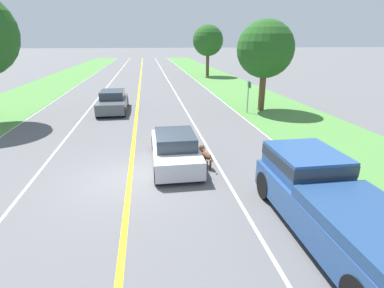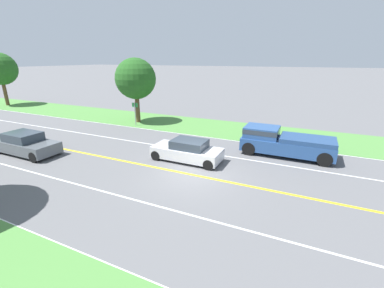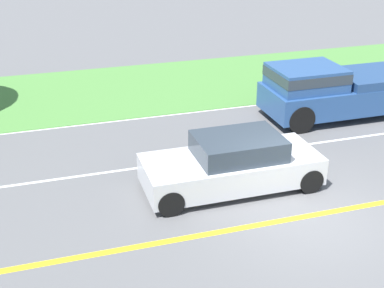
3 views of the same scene
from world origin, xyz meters
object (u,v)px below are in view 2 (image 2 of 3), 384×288
Objects in this scene: oncoming_car at (26,144)px; dog at (202,148)px; roadside_tree_right_near at (136,79)px; roadside_tree_right_far at (0,69)px; ego_car at (187,151)px; street_sign at (135,111)px; pickup_truck at (283,142)px.

dog is at bearing 113.11° from oncoming_car.
roadside_tree_right_far reaches higher than roadside_tree_right_near.
dog is (1.16, -0.47, -0.12)m from ego_car.
dog is 0.54× the size of street_sign.
street_sign reaches higher than dog.
roadside_tree_right_far reaches higher than oncoming_car.
dog is 5.32m from pickup_truck.
roadside_tree_right_far reaches higher than dog.
roadside_tree_right_far reaches higher than pickup_truck.
dog is 0.21× the size of pickup_truck.
roadside_tree_right_near is at bearing 26.56° from street_sign.
pickup_truck is 13.75m from street_sign.
roadside_tree_right_far is at bearing 76.27° from ego_car.
roadside_tree_right_near is 21.98m from roadside_tree_right_far.
roadside_tree_right_far is 22.89m from street_sign.
pickup_truck is (3.51, -5.23, 0.29)m from ego_car.
roadside_tree_right_near is 3.13m from street_sign.
street_sign is (9.31, -2.01, 0.73)m from oncoming_car.
dog is 0.26× the size of oncoming_car.
oncoming_car is at bearing 108.47° from ego_car.
roadside_tree_right_near is 2.80× the size of street_sign.
street_sign is (-1.68, -22.58, -3.36)m from roadside_tree_right_far.
dog is at bearing 116.26° from pickup_truck.
roadside_tree_right_far is at bearing 85.74° from street_sign.
oncoming_car reaches higher than dog.
oncoming_car is (-6.95, 15.55, -0.24)m from pickup_truck.
street_sign is at bearing 54.79° from ego_car.
dog is 0.19× the size of roadside_tree_right_near.
oncoming_car is at bearing 98.58° from dog.
street_sign is at bearing 167.81° from oncoming_car.
roadside_tree_right_far is (4.04, 36.12, 3.84)m from pickup_truck.
ego_car is 11.93m from roadside_tree_right_near.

